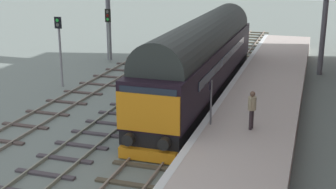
% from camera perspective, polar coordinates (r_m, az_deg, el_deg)
% --- Properties ---
extents(ground_plane, '(140.00, 140.00, 0.00)m').
position_cam_1_polar(ground_plane, '(23.54, 1.65, -3.29)').
color(ground_plane, slate).
rests_on(ground_plane, ground).
extents(track_main, '(2.50, 60.00, 0.15)m').
position_cam_1_polar(track_main, '(23.53, 1.65, -3.16)').
color(track_main, gray).
rests_on(track_main, ground).
extents(track_adjacent_west, '(2.50, 60.00, 0.15)m').
position_cam_1_polar(track_adjacent_west, '(24.57, -5.71, -2.37)').
color(track_adjacent_west, gray).
rests_on(track_adjacent_west, ground).
extents(track_adjacent_far_west, '(2.50, 60.00, 0.15)m').
position_cam_1_polar(track_adjacent_far_west, '(26.22, -13.28, -1.51)').
color(track_adjacent_far_west, gray).
rests_on(track_adjacent_far_west, ground).
extents(station_platform, '(4.00, 44.00, 1.01)m').
position_cam_1_polar(station_platform, '(22.72, 10.43, -2.98)').
color(station_platform, '#BCAFA7').
rests_on(station_platform, ground).
extents(diesel_locomotive, '(2.74, 18.50, 4.68)m').
position_cam_1_polar(diesel_locomotive, '(26.74, 4.15, 4.63)').
color(diesel_locomotive, black).
rests_on(diesel_locomotive, ground).
extents(signal_post_near, '(0.44, 0.22, 4.39)m').
position_cam_1_polar(signal_post_near, '(29.92, -13.00, 6.03)').
color(signal_post_near, gray).
rests_on(signal_post_near, ground).
extents(signal_post_mid, '(0.44, 0.22, 4.11)m').
position_cam_1_polar(signal_post_mid, '(36.24, -7.23, 7.97)').
color(signal_post_mid, gray).
rests_on(signal_post_mid, ground).
extents(platform_number_sign, '(0.10, 0.44, 1.95)m').
position_cam_1_polar(platform_number_sign, '(19.91, 5.22, -0.13)').
color(platform_number_sign, slate).
rests_on(platform_number_sign, station_platform).
extents(waiting_passenger, '(0.39, 0.50, 1.64)m').
position_cam_1_polar(waiting_passenger, '(19.70, 10.14, -1.44)').
color(waiting_passenger, '#352A2F').
rests_on(waiting_passenger, station_platform).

